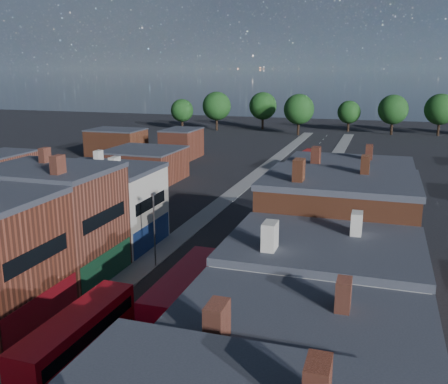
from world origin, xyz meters
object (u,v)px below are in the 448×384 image
Objects in this scene: bus_2 at (306,162)px; car_2 at (189,264)px; bus_1 at (185,300)px; bus_0 at (78,345)px; car_3 at (275,219)px.

bus_2 is 2.57× the size of car_2.
bus_2 is at bearing 90.04° from bus_1.
car_2 is at bearing 91.27° from bus_0.
bus_2 is at bearing 84.92° from car_3.
bus_0 is 74.54m from bus_2.
car_3 is at bearing 83.18° from bus_0.
bus_0 is at bearing -105.07° from car_3.
bus_0 is at bearing -86.93° from bus_2.
bus_1 reaches higher than bus_2.
car_2 is (-4.04, -54.04, -1.75)m from bus_2.
bus_0 is 2.86× the size of car_2.
bus_1 is 1.18× the size of bus_2.
bus_2 is at bearing 87.96° from bus_0.
car_2 is (-0.10, 20.39, -2.04)m from bus_0.
car_3 reaches higher than car_2.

